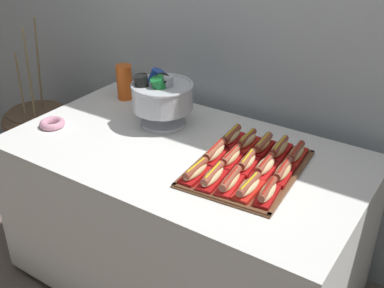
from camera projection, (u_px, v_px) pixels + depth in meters
The scene contains 23 objects.
ground_plane at pixel (185, 279), 2.48m from camera, with size 10.00×10.00×0.00m, color #7A6B5B.
back_wall at pixel (250, 3), 2.27m from camera, with size 6.00×0.10×2.60m, color #B2BCC1.
buffet_table at pixel (184, 216), 2.28m from camera, with size 1.59×0.89×0.77m.
floor_vase at pixel (43, 153), 3.08m from camera, with size 0.51×0.51×1.14m.
serving_tray at pixel (247, 168), 1.96m from camera, with size 0.44×0.55×0.01m.
hot_dog_0 at pixel (196, 171), 1.88m from camera, with size 0.07×0.17×0.06m.
hot_dog_1 at pixel (213, 176), 1.85m from camera, with size 0.08×0.18×0.06m.
hot_dog_2 at pixel (230, 181), 1.82m from camera, with size 0.08×0.18×0.06m.
hot_dog_3 at pixel (248, 187), 1.79m from camera, with size 0.07×0.17×0.06m.
hot_dog_4 at pixel (267, 192), 1.75m from camera, with size 0.08×0.16×0.06m.
hot_dog_5 at pixel (215, 153), 2.01m from camera, with size 0.08×0.19×0.06m.
hot_dog_6 at pixel (231, 158), 1.98m from camera, with size 0.07×0.17×0.06m.
hot_dog_7 at pixel (248, 162), 1.94m from camera, with size 0.08×0.16×0.06m.
hot_dog_8 at pixel (265, 167), 1.91m from camera, with size 0.08×0.17×0.06m.
hot_dog_9 at pixel (283, 171), 1.88m from camera, with size 0.08×0.17×0.06m.
hot_dog_10 at pixel (231, 137), 2.13m from camera, with size 0.08×0.18×0.06m.
hot_dog_11 at pixel (247, 141), 2.10m from camera, with size 0.07×0.17×0.06m.
hot_dog_12 at pixel (263, 145), 2.07m from camera, with size 0.07×0.16×0.06m.
hot_dog_13 at pixel (279, 149), 2.04m from camera, with size 0.08×0.18×0.06m.
hot_dog_14 at pixel (296, 154), 2.01m from camera, with size 0.07×0.17×0.06m.
punch_bowl at pixel (162, 96), 2.26m from camera, with size 0.30×0.30×0.27m.
cup_stack at pixel (124, 82), 2.56m from camera, with size 0.08×0.08×0.19m.
donut at pixel (52, 123), 2.30m from camera, with size 0.12×0.12×0.03m.
Camera 1 is at (1.05, -1.51, 1.80)m, focal length 44.94 mm.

